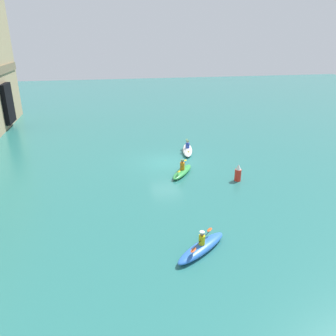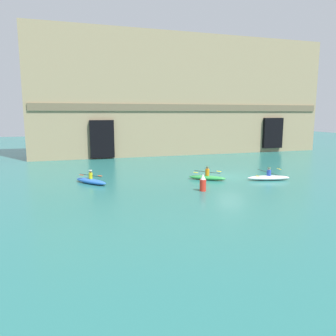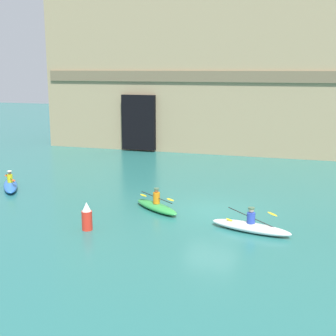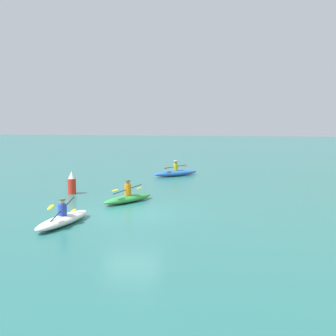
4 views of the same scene
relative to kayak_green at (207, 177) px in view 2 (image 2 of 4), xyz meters
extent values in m
plane|color=#28706B|center=(2.58, 0.68, -0.23)|extent=(120.00, 120.00, 0.00)
cube|color=#9E8966|center=(4.56, 18.76, 7.56)|extent=(39.95, 6.02, 15.57)
cube|color=brown|center=(4.56, 15.70, 5.97)|extent=(39.15, 0.24, 0.87)
cube|color=black|center=(-6.84, 15.60, 2.19)|extent=(2.86, 0.70, 4.53)
cube|color=black|center=(17.19, 15.60, 2.48)|extent=(3.02, 0.70, 4.27)
ellipsoid|color=green|center=(0.00, 0.00, -0.05)|extent=(2.96, 2.41, 0.36)
cylinder|color=orange|center=(0.00, 0.00, 0.41)|extent=(0.33, 0.33, 0.56)
sphere|color=#9E704C|center=(0.00, 0.00, 0.79)|extent=(0.20, 0.20, 0.20)
cylinder|color=#4C6B4C|center=(0.00, 0.00, 0.87)|extent=(0.25, 0.25, 0.06)
cylinder|color=black|center=(0.00, 0.00, 0.44)|extent=(1.92, 1.05, 0.22)
ellipsoid|color=yellow|center=(-0.85, 0.45, 0.36)|extent=(0.48, 0.37, 0.09)
ellipsoid|color=yellow|center=(0.85, -0.45, 0.52)|extent=(0.48, 0.37, 0.09)
ellipsoid|color=blue|center=(-9.38, 1.41, -0.03)|extent=(2.58, 3.15, 0.40)
cylinder|color=gold|center=(-9.38, 1.41, 0.41)|extent=(0.30, 0.30, 0.47)
sphere|color=brown|center=(-9.38, 1.41, 0.74)|extent=(0.20, 0.20, 0.20)
cylinder|color=silver|center=(-9.38, 1.41, 0.82)|extent=(0.25, 0.25, 0.06)
cylinder|color=black|center=(-9.38, 1.41, 0.43)|extent=(1.54, 1.38, 0.13)
ellipsoid|color=#D84C19|center=(-10.04, 2.01, 0.39)|extent=(0.45, 0.43, 0.07)
ellipsoid|color=#D84C19|center=(-8.71, 0.81, 0.47)|extent=(0.45, 0.43, 0.07)
ellipsoid|color=white|center=(4.80, -1.68, -0.03)|extent=(3.63, 1.64, 0.39)
cylinder|color=#2D47B7|center=(4.80, -1.68, 0.39)|extent=(0.35, 0.35, 0.46)
sphere|color=beige|center=(4.80, -1.68, 0.73)|extent=(0.22, 0.22, 0.22)
cylinder|color=#4C6B4C|center=(4.80, -1.68, 0.82)|extent=(0.27, 0.27, 0.06)
cylinder|color=black|center=(4.80, -1.68, 0.41)|extent=(2.02, 0.36, 0.65)
ellipsoid|color=yellow|center=(3.92, -1.54, 0.14)|extent=(0.46, 0.25, 0.18)
ellipsoid|color=yellow|center=(5.69, -1.82, 0.69)|extent=(0.46, 0.25, 0.18)
cylinder|color=red|center=(-1.95, -3.54, 0.19)|extent=(0.46, 0.46, 0.84)
cone|color=white|center=(-1.95, -3.54, 0.81)|extent=(0.39, 0.39, 0.40)
camera|label=1|loc=(-21.70, 5.59, 9.14)|focal=35.00mm
camera|label=2|loc=(-11.24, -24.52, 5.25)|focal=35.00mm
camera|label=3|loc=(7.11, -20.77, 6.59)|focal=50.00mm
camera|label=4|loc=(22.55, 4.75, 4.43)|focal=50.00mm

